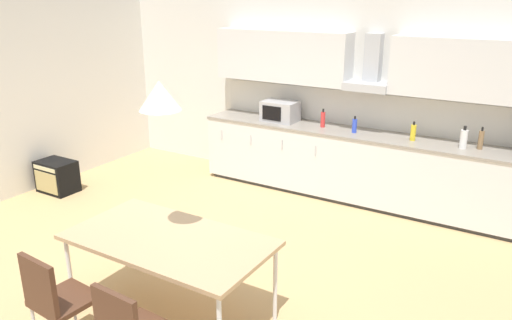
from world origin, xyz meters
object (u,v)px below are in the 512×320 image
Objects in this scene: chair_near_left at (54,296)px; bottle_yellow at (413,132)px; bottle_red at (323,119)px; pendant_lamp at (160,96)px; guitar_amp at (57,176)px; dining_table at (169,242)px; microwave at (280,111)px; bottle_brown at (481,140)px; bottle_white at (464,139)px; bottle_blue at (354,126)px.

bottle_yellow is at bearing 69.99° from chair_near_left.
pendant_lamp reaches higher than bottle_red.
guitar_amp is 1.63× the size of pendant_lamp.
dining_table is at bearing 0.00° from pendant_lamp.
microwave is 1.84m from bottle_yellow.
bottle_white is at bearing -157.98° from bottle_brown.
microwave is at bearing 37.72° from guitar_amp.
microwave is 1.11m from bottle_blue.
dining_table is at bearing -108.77° from bottle_yellow.
bottle_red is 3.73m from guitar_amp.
bottle_brown reaches higher than chair_near_left.
bottle_brown is 0.99× the size of bottle_white.
bottle_white is at bearing 62.33° from pendant_lamp.
microwave is 2.23× the size of bottle_blue.
guitar_amp is (-3.57, -1.86, -0.79)m from bottle_blue.
pendant_lamp is at bearing -96.43° from bottle_blue.
guitar_amp is (-5.06, -1.93, -0.81)m from bottle_brown.
bottle_yellow is (1.84, -0.01, -0.04)m from microwave.
bottle_yellow is 4.77m from guitar_amp.
microwave reaches higher than bottle_white.
chair_near_left is at bearing -110.01° from bottle_yellow.
dining_table is 1.93× the size of chair_near_left.
pendant_lamp is at bearing -22.69° from guitar_amp.
microwave is 2.43m from bottle_white.
bottle_brown is at bearing 3.29° from bottle_yellow.
bottle_yellow reaches higher than dining_table.
bottle_white reaches higher than bottle_blue.
chair_near_left is (-0.38, -0.84, -0.16)m from dining_table.
bottle_red is at bearing 91.77° from pendant_lamp.
guitar_amp is (-4.88, -1.86, -0.81)m from bottle_white.
bottle_yellow is at bearing 2.04° from bottle_blue.
bottle_blue is 0.81× the size of bottle_white.
bottle_brown reaches higher than bottle_red.
microwave is 3.43m from pendant_lamp.
bottle_red is 0.48× the size of guitar_amp.
guitar_amp is (-4.30, -1.89, -0.80)m from bottle_yellow.
bottle_blue is 4.13m from chair_near_left.
chair_near_left is at bearing -118.56° from bottle_brown.
bottle_brown is at bearing 60.48° from pendant_lamp.
microwave is 2.60m from bottle_brown.
dining_table is at bearing -77.01° from microwave.
pendant_lamp reaches higher than dining_table.
bottle_yellow is at bearing 23.67° from guitar_amp.
bottle_yellow is 3.42m from dining_table.
pendant_lamp is (3.21, -1.34, 1.68)m from guitar_amp.
microwave reaches higher than bottle_red.
bottle_brown is 3.86m from pendant_lamp.
bottle_brown is (2.60, 0.03, -0.03)m from microwave.
bottle_white is at bearing -2.65° from bottle_yellow.
bottle_blue reaches higher than chair_near_left.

